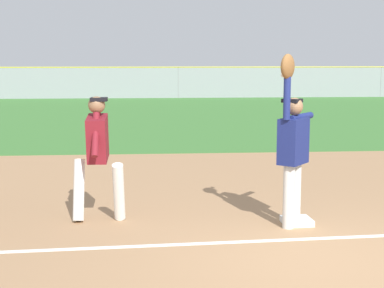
# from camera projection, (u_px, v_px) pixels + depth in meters

# --- Properties ---
(ground_plane) EXTENTS (81.48, 81.48, 0.00)m
(ground_plane) POSITION_uv_depth(u_px,v_px,m) (318.00, 260.00, 6.49)
(ground_plane) COLOR #A37A54
(outfield_grass) EXTENTS (47.49, 19.76, 0.01)m
(outfield_grass) POSITION_uv_depth(u_px,v_px,m) (192.00, 114.00, 23.63)
(outfield_grass) COLOR #3D7533
(outfield_grass) RESTS_ON ground_plane
(first_base) EXTENTS (0.40, 0.40, 0.08)m
(first_base) POSITION_uv_depth(u_px,v_px,m) (297.00, 221.00, 7.91)
(first_base) COLOR white
(first_base) RESTS_ON ground_plane
(fielder) EXTENTS (0.65, 0.76, 2.28)m
(fielder) POSITION_uv_depth(u_px,v_px,m) (293.00, 144.00, 7.63)
(fielder) COLOR silver
(fielder) RESTS_ON ground_plane
(runner) EXTENTS (0.72, 0.84, 1.72)m
(runner) POSITION_uv_depth(u_px,v_px,m) (98.00, 150.00, 7.91)
(runner) COLOR white
(runner) RESTS_ON ground_plane
(baseball) EXTENTS (0.07, 0.07, 0.07)m
(baseball) POSITION_uv_depth(u_px,v_px,m) (284.00, 75.00, 7.69)
(baseball) COLOR white
(outfield_fence) EXTENTS (47.57, 0.08, 1.78)m
(outfield_fence) POSITION_uv_depth(u_px,v_px,m) (178.00, 82.00, 33.25)
(outfield_fence) COLOR #93999E
(outfield_fence) RESTS_ON ground_plane
(parked_car_tan) EXTENTS (4.53, 2.37, 1.25)m
(parked_car_tan) POSITION_uv_depth(u_px,v_px,m) (96.00, 84.00, 36.01)
(parked_car_tan) COLOR tan
(parked_car_tan) RESTS_ON ground_plane
(parked_car_blue) EXTENTS (4.50, 2.32, 1.25)m
(parked_car_blue) POSITION_uv_depth(u_px,v_px,m) (194.00, 84.00, 36.83)
(parked_car_blue) COLOR #23389E
(parked_car_blue) RESTS_ON ground_plane
(parked_car_silver) EXTENTS (4.42, 2.16, 1.25)m
(parked_car_silver) POSITION_uv_depth(u_px,v_px,m) (284.00, 83.00, 36.95)
(parked_car_silver) COLOR #B7B7BC
(parked_car_silver) RESTS_ON ground_plane
(parked_car_black) EXTENTS (4.58, 2.48, 1.25)m
(parked_car_black) POSITION_uv_depth(u_px,v_px,m) (362.00, 83.00, 37.37)
(parked_car_black) COLOR black
(parked_car_black) RESTS_ON ground_plane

